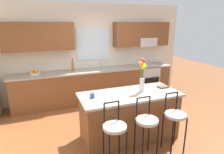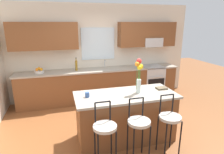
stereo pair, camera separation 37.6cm
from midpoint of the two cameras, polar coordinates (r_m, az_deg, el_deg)
The scene contains 14 objects.
ground_plane at distance 4.23m, azimuth -0.07°, elevation -15.15°, with size 14.00×14.00×0.00m, color brown.
back_wall_assembly at distance 5.58m, azimuth -7.10°, elevation 8.82°, with size 5.60×0.50×2.70m.
counter_run at distance 5.53m, azimuth -6.32°, elevation -2.33°, with size 4.56×0.64×0.92m.
sink_faucet at distance 5.55m, azimuth -5.30°, elevation 4.14°, with size 0.02×0.13×0.23m.
oven_range at distance 6.08m, azimuth 8.46°, elevation -0.76°, with size 0.60×0.64×0.92m.
kitchen_island at distance 3.73m, azimuth 2.25°, elevation -11.54°, with size 1.87×0.82×0.92m.
bar_stool_near at distance 2.97m, azimuth -3.00°, elevation -15.48°, with size 0.36×0.36×1.04m.
bar_stool_middle at distance 3.16m, azimuth 6.81°, elevation -13.55°, with size 0.36×0.36×1.04m.
bar_stool_far at distance 3.42m, azimuth 15.18°, elevation -11.57°, with size 0.36×0.36×1.04m.
flower_vase at distance 3.53m, azimuth 6.02°, elevation 1.12°, with size 0.16×0.14×0.64m.
mug_ceramic at distance 3.37m, azimuth -9.08°, elevation -5.49°, with size 0.08×0.08×0.09m, color #33518C.
cookbook at distance 3.95m, azimuth 12.31°, elevation -2.88°, with size 0.20×0.15×0.03m, color brown.
fruit_bowl_oranges at distance 5.25m, azimuth -23.97°, elevation 1.17°, with size 0.24×0.24×0.16m.
bottle_olive_oil at distance 5.25m, azimuth -13.63°, elevation 3.15°, with size 0.06×0.06×0.36m.
Camera 1 is at (-1.46, -3.33, 2.18)m, focal length 30.73 mm.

